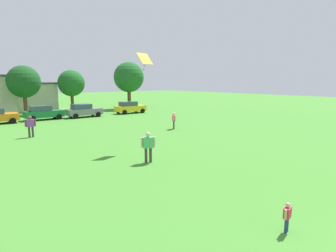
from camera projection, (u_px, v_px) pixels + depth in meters
ground_plane at (40, 127)px, 28.33m from camera, size 160.00×160.00×0.00m
child_kite_flyer at (287, 215)px, 8.45m from camera, size 0.44×0.24×0.95m
adult_bystander at (148, 145)px, 15.67m from camera, size 0.76×0.54×1.74m
bystander_near_trees at (30, 125)px, 22.77m from camera, size 0.83×0.41×1.76m
bystander_midfield at (174, 119)px, 26.70m from camera, size 0.56×0.61×1.61m
kite at (145, 60)px, 18.39m from camera, size 1.26×0.88×1.10m
parked_car_green_1 at (43, 113)px, 33.14m from camera, size 4.30×2.02×1.68m
parked_car_gray_2 at (84, 110)px, 35.54m from camera, size 4.30×2.02×1.68m
parked_car_yellow_3 at (130, 107)px, 39.82m from camera, size 4.30×2.02×1.68m
tree_center at (24, 82)px, 36.84m from camera, size 4.21×4.21×6.57m
tree_right at (71, 83)px, 42.61m from camera, size 3.98×3.98×6.21m
tree_far_right at (129, 77)px, 45.66m from camera, size 4.88×4.88×7.61m
house_left at (14, 97)px, 41.93m from camera, size 11.17×6.87×4.34m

